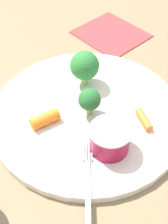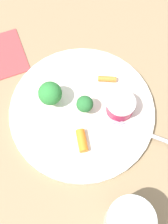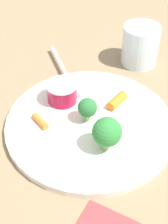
{
  "view_description": "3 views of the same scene",
  "coord_description": "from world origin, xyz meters",
  "views": [
    {
      "loc": [
        0.27,
        -0.18,
        0.35
      ],
      "look_at": [
        0.01,
        -0.01,
        0.03
      ],
      "focal_mm": 51.26,
      "sensor_mm": 36.0,
      "label": 1
    },
    {
      "loc": [
        -0.05,
        -0.23,
        0.58
      ],
      "look_at": [
        0.0,
        -0.01,
        0.03
      ],
      "focal_mm": 50.52,
      "sensor_mm": 36.0,
      "label": 2
    },
    {
      "loc": [
        -0.22,
        0.31,
        0.39
      ],
      "look_at": [
        0.01,
        0.0,
        0.03
      ],
      "focal_mm": 51.65,
      "sensor_mm": 36.0,
      "label": 3
    }
  ],
  "objects": [
    {
      "name": "ground_plane",
      "position": [
        0.0,
        0.0,
        0.0
      ],
      "size": [
        2.4,
        2.4,
        0.0
      ],
      "primitive_type": "plane",
      "color": "#866F4F"
    },
    {
      "name": "plate",
      "position": [
        0.0,
        0.0,
        0.01
      ],
      "size": [
        0.28,
        0.28,
        0.01
      ],
      "primitive_type": "cylinder",
      "color": "silver",
      "rests_on": "ground_plane"
    },
    {
      "name": "broccoli_floret_0",
      "position": [
        0.01,
        -0.0,
        0.04
      ],
      "size": [
        0.03,
        0.03,
        0.04
      ],
      "color": "#82B466",
      "rests_on": "plate"
    },
    {
      "name": "drinking_glass",
      "position": [
        0.03,
        -0.22,
        0.04
      ],
      "size": [
        0.08,
        0.08,
        0.08
      ],
      "primitive_type": "cylinder",
      "color": "silver",
      "rests_on": "ground_plane"
    },
    {
      "name": "carrot_stick_0",
      "position": [
        -0.01,
        -0.06,
        0.02
      ],
      "size": [
        0.02,
        0.04,
        0.02
      ],
      "primitive_type": "cylinder",
      "rotation": [
        1.57,
        0.0,
        6.26
      ],
      "color": "orange",
      "rests_on": "plate"
    },
    {
      "name": "carrot_stick_1",
      "position": [
        0.06,
        0.05,
        0.02
      ],
      "size": [
        0.04,
        0.02,
        0.01
      ],
      "primitive_type": "cylinder",
      "rotation": [
        1.57,
        0.0,
        1.3
      ],
      "color": "orange",
      "rests_on": "plate"
    },
    {
      "name": "fork",
      "position": [
        0.13,
        -0.08,
        0.01
      ],
      "size": [
        0.16,
        0.11,
        0.0
      ],
      "color": "#B9B3C1",
      "rests_on": "plate"
    },
    {
      "name": "broccoli_floret_1",
      "position": [
        -0.05,
        0.03,
        0.05
      ],
      "size": [
        0.05,
        0.05,
        0.06
      ],
      "color": "#97C25E",
      "rests_on": "plate"
    },
    {
      "name": "sauce_cup",
      "position": [
        0.07,
        -0.01,
        0.03
      ],
      "size": [
        0.05,
        0.05,
        0.04
      ],
      "color": "maroon",
      "rests_on": "plate"
    }
  ]
}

